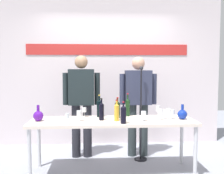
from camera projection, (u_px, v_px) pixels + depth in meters
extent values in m
plane|color=#9498A5|center=(113.00, 172.00, 3.68)|extent=(10.00, 10.00, 0.00)
cube|color=silver|center=(108.00, 66.00, 5.02)|extent=(4.33, 0.10, 3.00)
cube|color=red|center=(108.00, 50.00, 4.94)|extent=(3.03, 0.01, 0.20)
cube|color=beige|center=(113.00, 121.00, 3.63)|extent=(2.26, 0.66, 0.04)
cylinder|color=silver|center=(30.00, 156.00, 3.31)|extent=(0.05, 0.05, 0.70)
cylinder|color=silver|center=(195.00, 152.00, 3.45)|extent=(0.05, 0.05, 0.70)
cylinder|color=silver|center=(39.00, 143.00, 3.87)|extent=(0.05, 0.05, 0.70)
cylinder|color=silver|center=(182.00, 141.00, 4.00)|extent=(0.05, 0.05, 0.70)
sphere|color=#531796|center=(38.00, 116.00, 3.54)|extent=(0.14, 0.14, 0.14)
cylinder|color=#531796|center=(38.00, 108.00, 3.54)|extent=(0.04, 0.04, 0.09)
sphere|color=#132D9A|center=(182.00, 114.00, 3.67)|extent=(0.13, 0.13, 0.13)
cylinder|color=#132D9A|center=(182.00, 107.00, 3.66)|extent=(0.04, 0.04, 0.09)
cylinder|color=#222229|center=(76.00, 131.00, 4.29)|extent=(0.14, 0.14, 0.86)
cylinder|color=#222229|center=(87.00, 131.00, 4.30)|extent=(0.14, 0.14, 0.86)
cube|color=black|center=(81.00, 87.00, 4.24)|extent=(0.41, 0.22, 0.58)
cylinder|color=black|center=(65.00, 89.00, 4.23)|extent=(0.09, 0.09, 0.52)
cylinder|color=black|center=(97.00, 89.00, 4.26)|extent=(0.09, 0.09, 0.52)
sphere|color=#A07859|center=(81.00, 62.00, 4.21)|extent=(0.21, 0.21, 0.21)
cylinder|color=#2B3436|center=(132.00, 130.00, 4.35)|extent=(0.14, 0.14, 0.86)
cylinder|color=#2B3436|center=(144.00, 130.00, 4.36)|extent=(0.14, 0.14, 0.86)
cube|color=#2D3249|center=(138.00, 87.00, 4.30)|extent=(0.43, 0.22, 0.56)
cylinder|color=#2D3249|center=(122.00, 89.00, 4.29)|extent=(0.09, 0.09, 0.50)
cylinder|color=#2D3249|center=(154.00, 89.00, 4.32)|extent=(0.09, 0.09, 0.50)
sphere|color=tan|center=(138.00, 63.00, 4.27)|extent=(0.21, 0.21, 0.21)
cylinder|color=black|center=(123.00, 116.00, 3.39)|extent=(0.07, 0.07, 0.21)
cone|color=black|center=(123.00, 107.00, 3.38)|extent=(0.07, 0.07, 0.03)
cylinder|color=black|center=(123.00, 105.00, 3.38)|extent=(0.02, 0.02, 0.06)
cylinder|color=red|center=(123.00, 102.00, 3.37)|extent=(0.03, 0.03, 0.02)
cylinder|color=gold|center=(117.00, 113.00, 3.55)|extent=(0.07, 0.07, 0.21)
cone|color=gold|center=(117.00, 104.00, 3.54)|extent=(0.07, 0.07, 0.03)
cylinder|color=gold|center=(117.00, 103.00, 3.54)|extent=(0.03, 0.03, 0.06)
cylinder|color=#B11E1B|center=(117.00, 100.00, 3.54)|extent=(0.03, 0.03, 0.02)
cylinder|color=black|center=(99.00, 109.00, 3.83)|extent=(0.07, 0.07, 0.23)
cone|color=black|center=(99.00, 101.00, 3.82)|extent=(0.07, 0.07, 0.03)
cylinder|color=black|center=(99.00, 99.00, 3.82)|extent=(0.03, 0.03, 0.08)
cylinder|color=gold|center=(99.00, 95.00, 3.81)|extent=(0.03, 0.03, 0.02)
cylinder|color=black|center=(101.00, 112.00, 3.60)|extent=(0.07, 0.07, 0.22)
cone|color=black|center=(101.00, 103.00, 3.59)|extent=(0.07, 0.07, 0.03)
cylinder|color=black|center=(101.00, 102.00, 3.59)|extent=(0.02, 0.02, 0.07)
cylinder|color=black|center=(101.00, 99.00, 3.59)|extent=(0.03, 0.03, 0.02)
cylinder|color=black|center=(117.00, 110.00, 3.77)|extent=(0.07, 0.07, 0.21)
cone|color=black|center=(117.00, 102.00, 3.76)|extent=(0.07, 0.07, 0.03)
cylinder|color=black|center=(118.00, 101.00, 3.76)|extent=(0.03, 0.03, 0.07)
cylinder|color=#AD1C19|center=(118.00, 98.00, 3.75)|extent=(0.03, 0.03, 0.02)
cylinder|color=#163417|center=(128.00, 108.00, 3.91)|extent=(0.07, 0.07, 0.23)
cone|color=#163417|center=(128.00, 100.00, 3.90)|extent=(0.07, 0.07, 0.03)
cylinder|color=#163417|center=(128.00, 97.00, 3.89)|extent=(0.02, 0.02, 0.09)
cylinder|color=#B51627|center=(128.00, 94.00, 3.89)|extent=(0.03, 0.03, 0.02)
cylinder|color=white|center=(79.00, 121.00, 3.53)|extent=(0.06, 0.06, 0.00)
cylinder|color=white|center=(79.00, 118.00, 3.53)|extent=(0.01, 0.01, 0.07)
cylinder|color=white|center=(79.00, 113.00, 3.53)|extent=(0.07, 0.07, 0.07)
cylinder|color=white|center=(67.00, 124.00, 3.33)|extent=(0.06, 0.06, 0.00)
cylinder|color=white|center=(67.00, 121.00, 3.33)|extent=(0.01, 0.01, 0.08)
cylinder|color=white|center=(67.00, 116.00, 3.32)|extent=(0.06, 0.06, 0.07)
cylinder|color=white|center=(84.00, 117.00, 3.82)|extent=(0.06, 0.06, 0.00)
cylinder|color=white|center=(84.00, 114.00, 3.82)|extent=(0.01, 0.01, 0.07)
cylinder|color=white|center=(84.00, 110.00, 3.81)|extent=(0.06, 0.06, 0.07)
cylinder|color=white|center=(165.00, 119.00, 3.68)|extent=(0.06, 0.06, 0.00)
cylinder|color=white|center=(165.00, 117.00, 3.68)|extent=(0.01, 0.01, 0.06)
cylinder|color=white|center=(165.00, 112.00, 3.68)|extent=(0.06, 0.06, 0.07)
cylinder|color=white|center=(158.00, 116.00, 3.93)|extent=(0.06, 0.06, 0.00)
cylinder|color=white|center=(158.00, 113.00, 3.93)|extent=(0.01, 0.01, 0.07)
cylinder|color=white|center=(158.00, 108.00, 3.92)|extent=(0.06, 0.06, 0.08)
cylinder|color=white|center=(160.00, 120.00, 3.63)|extent=(0.06, 0.06, 0.00)
cylinder|color=white|center=(160.00, 117.00, 3.62)|extent=(0.01, 0.01, 0.07)
cylinder|color=white|center=(160.00, 112.00, 3.62)|extent=(0.07, 0.07, 0.08)
cylinder|color=white|center=(172.00, 119.00, 3.69)|extent=(0.05, 0.05, 0.00)
cylinder|color=white|center=(172.00, 117.00, 3.69)|extent=(0.01, 0.01, 0.06)
cylinder|color=white|center=(172.00, 112.00, 3.69)|extent=(0.07, 0.07, 0.07)
cylinder|color=white|center=(168.00, 120.00, 3.57)|extent=(0.06, 0.06, 0.00)
cylinder|color=white|center=(169.00, 118.00, 3.57)|extent=(0.01, 0.01, 0.08)
cylinder|color=white|center=(169.00, 111.00, 3.57)|extent=(0.06, 0.06, 0.09)
cylinder|color=white|center=(144.00, 121.00, 3.55)|extent=(0.06, 0.06, 0.00)
cylinder|color=white|center=(144.00, 118.00, 3.55)|extent=(0.01, 0.01, 0.06)
cylinder|color=white|center=(144.00, 114.00, 3.55)|extent=(0.07, 0.07, 0.07)
cylinder|color=black|center=(141.00, 159.00, 4.18)|extent=(0.20, 0.20, 0.02)
cylinder|color=black|center=(141.00, 115.00, 4.12)|extent=(0.02, 0.02, 1.43)
sphere|color=#232328|center=(141.00, 68.00, 4.07)|extent=(0.06, 0.06, 0.06)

